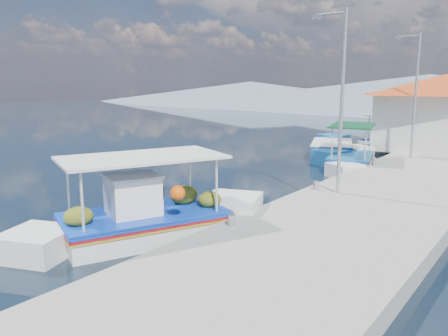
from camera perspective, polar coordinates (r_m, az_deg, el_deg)
The scene contains 9 objects.
ground at distance 16.50m, azimuth -3.59°, elevation -3.87°, with size 160.00×160.00×0.00m, color black.
quay at distance 19.05m, azimuth 22.52°, elevation -1.90°, with size 5.00×44.00×0.50m, color gray.
bollards at distance 18.89m, azimuth 15.87°, elevation -0.34°, with size 0.20×17.20×0.30m.
main_caique at distance 12.52m, azimuth -9.96°, elevation -6.54°, with size 4.19×7.01×2.52m.
caique_green_canopy at distance 22.93m, azimuth 15.96°, elevation 0.85°, with size 2.99×6.20×2.40m.
caique_blue_hull at distance 26.17m, azimuth 13.67°, elevation 2.14°, with size 3.87×6.68×1.28m.
caique_far at distance 30.45m, azimuth 20.69°, elevation 3.14°, with size 3.05×6.76×2.43m.
lamp_post_near at distance 15.27m, azimuth 14.49°, elevation 9.25°, with size 1.21×0.14×6.00m.
lamp_post_far at distance 23.83m, azimuth 23.01°, elevation 9.23°, with size 1.21×0.14×6.00m.
Camera 1 is at (10.41, -12.08, 4.21)m, focal length 35.95 mm.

